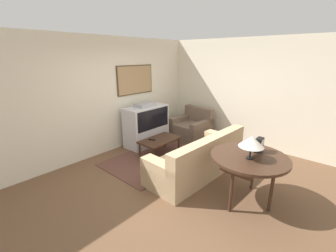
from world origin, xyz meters
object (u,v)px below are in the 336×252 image
at_px(table_lamp, 252,142).
at_px(mantel_clock, 259,145).
at_px(armchair, 192,128).
at_px(tv, 147,125).
at_px(couch, 199,160).
at_px(coffee_table, 160,141).
at_px(console_table, 249,160).

relative_size(table_lamp, mantel_clock, 1.58).
distance_m(armchair, table_lamp, 3.11).
bearing_deg(armchair, tv, -114.91).
distance_m(table_lamp, mantel_clock, 0.38).
xyz_separation_m(armchair, mantel_clock, (-1.50, -2.38, 0.62)).
bearing_deg(mantel_clock, couch, 92.15).
bearing_deg(couch, tv, -99.31).
bearing_deg(tv, table_lamp, -103.06).
height_order(armchair, table_lamp, table_lamp).
distance_m(coffee_table, console_table, 2.29).
relative_size(armchair, console_table, 0.84).
distance_m(armchair, coffee_table, 1.43).
distance_m(tv, mantel_clock, 3.06).
bearing_deg(armchair, mantel_clock, -28.11).
height_order(couch, console_table, couch).
relative_size(couch, armchair, 2.24).
height_order(tv, couch, tv).
xyz_separation_m(coffee_table, console_table, (-0.33, -2.24, 0.36)).
bearing_deg(table_lamp, couch, 74.73).
height_order(armchair, mantel_clock, mantel_clock).
height_order(tv, console_table, tv).
xyz_separation_m(console_table, mantel_clock, (0.26, -0.03, 0.18)).
height_order(table_lamp, mantel_clock, table_lamp).
distance_m(tv, couch, 1.97).
relative_size(tv, mantel_clock, 5.02).
bearing_deg(armchair, coffee_table, -81.53).
bearing_deg(console_table, table_lamp, -160.51).
bearing_deg(table_lamp, armchair, 52.21).
height_order(console_table, mantel_clock, mantel_clock).
xyz_separation_m(couch, armchair, (1.54, 1.28, -0.01)).
bearing_deg(mantel_clock, tv, 83.25).
bearing_deg(armchair, console_table, -32.67).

